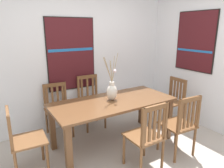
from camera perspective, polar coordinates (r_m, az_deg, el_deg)
wall_back at (r=3.97m, az=-8.27°, el=8.34°), size 6.40×0.12×2.70m
dining_table at (r=3.23m, az=0.34°, el=-6.38°), size 1.90×0.86×0.73m
centerpiece_vase at (r=3.19m, az=-0.02°, el=-1.92°), size 0.32×0.19×0.71m
chair_0 at (r=2.74m, az=9.60°, el=-13.73°), size 0.42×0.42×0.94m
chair_1 at (r=3.15m, az=18.37°, el=-10.41°), size 0.45×0.45×0.93m
chair_2 at (r=2.87m, az=-23.18°, el=-13.88°), size 0.44×0.44×0.89m
chair_3 at (r=3.90m, az=-5.91°, el=-4.72°), size 0.43×0.43×0.96m
chair_4 at (r=4.12m, az=16.13°, el=-4.28°), size 0.44×0.44×0.90m
chair_5 at (r=3.70m, az=-14.71°, el=-6.51°), size 0.44×0.44×0.89m
painting_on_back_wall at (r=3.82m, az=-11.16°, el=8.02°), size 0.89×0.05×1.28m
painting_on_side_wall at (r=4.20m, az=21.98°, el=10.77°), size 0.05×0.81×1.10m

